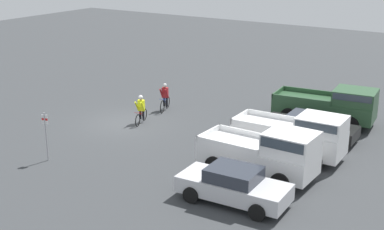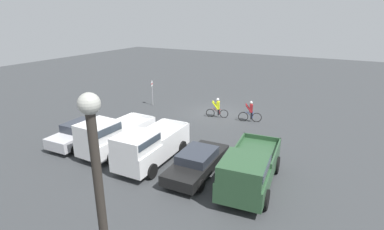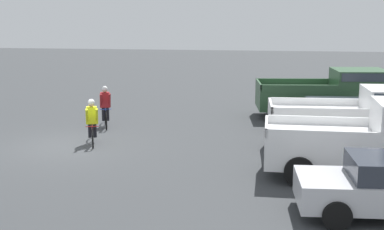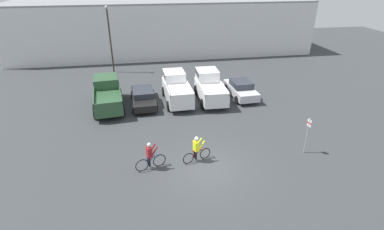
{
  "view_description": "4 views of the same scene",
  "coord_description": "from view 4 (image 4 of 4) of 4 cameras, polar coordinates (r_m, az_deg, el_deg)",
  "views": [
    {
      "loc": [
        21.69,
        18.59,
        9.63
      ],
      "look_at": [
        -0.15,
        4.42,
        1.2
      ],
      "focal_mm": 50.0,
      "sensor_mm": 36.0,
      "label": 1
    },
    {
      "loc": [
        -9.76,
        22.03,
        8.0
      ],
      "look_at": [
        -0.15,
        4.42,
        1.2
      ],
      "focal_mm": 28.0,
      "sensor_mm": 36.0,
      "label": 2
    },
    {
      "loc": [
        17.36,
        6.59,
        4.88
      ],
      "look_at": [
        -0.15,
        4.42,
        1.2
      ],
      "focal_mm": 50.0,
      "sensor_mm": 36.0,
      "label": 3
    },
    {
      "loc": [
        -3.31,
        -13.48,
        10.07
      ],
      "look_at": [
        -0.15,
        4.42,
        1.2
      ],
      "focal_mm": 28.0,
      "sensor_mm": 36.0,
      "label": 4
    }
  ],
  "objects": [
    {
      "name": "ground_plane",
      "position": [
        17.15,
        3.1,
        -9.99
      ],
      "size": [
        80.0,
        80.0,
        0.0
      ],
      "primitive_type": "plane",
      "color": "#383A3D"
    },
    {
      "name": "warehouse_building",
      "position": [
        43.14,
        -5.76,
        16.88
      ],
      "size": [
        37.27,
        14.0,
        6.62
      ],
      "color": "silver",
      "rests_on": "ground_plane"
    },
    {
      "name": "pickup_truck_0",
      "position": [
        25.07,
        -15.84,
        4.07
      ],
      "size": [
        2.72,
        5.63,
        2.11
      ],
      "color": "#2D5133",
      "rests_on": "ground_plane"
    },
    {
      "name": "sedan_0",
      "position": [
        24.9,
        -9.24,
        3.46
      ],
      "size": [
        2.1,
        4.82,
        1.28
      ],
      "color": "black",
      "rests_on": "ground_plane"
    },
    {
      "name": "pickup_truck_1",
      "position": [
        25.26,
        -3.0,
        5.25
      ],
      "size": [
        2.26,
        5.22,
        2.19
      ],
      "color": "white",
      "rests_on": "ground_plane"
    },
    {
      "name": "pickup_truck_2",
      "position": [
        25.58,
        3.36,
        5.58
      ],
      "size": [
        2.26,
        5.09,
        2.25
      ],
      "color": "white",
      "rests_on": "ground_plane"
    },
    {
      "name": "sedan_1",
      "position": [
        26.41,
        9.3,
        4.94
      ],
      "size": [
        2.08,
        4.41,
        1.44
      ],
      "color": "silver",
      "rests_on": "ground_plane"
    },
    {
      "name": "cyclist_0",
      "position": [
        17.25,
        0.88,
        -6.47
      ],
      "size": [
        1.74,
        0.66,
        1.63
      ],
      "color": "black",
      "rests_on": "ground_plane"
    },
    {
      "name": "cyclist_1",
      "position": [
        16.78,
        -8.0,
        -7.77
      ],
      "size": [
        1.72,
        0.64,
        1.68
      ],
      "color": "black",
      "rests_on": "ground_plane"
    },
    {
      "name": "fire_lane_sign",
      "position": [
        18.97,
        21.16,
        -3.06
      ],
      "size": [
        0.1,
        0.3,
        2.33
      ],
      "color": "#9E9EA3",
      "rests_on": "ground_plane"
    },
    {
      "name": "lamppost",
      "position": [
        33.05,
        -15.42,
        14.57
      ],
      "size": [
        0.36,
        0.36,
        6.85
      ],
      "color": "#2D2823",
      "rests_on": "ground_plane"
    }
  ]
}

